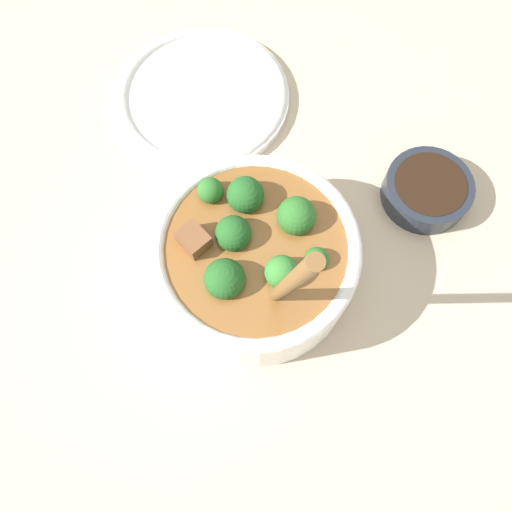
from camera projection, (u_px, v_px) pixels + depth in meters
name	position (u px, v px, depth m)	size (l,w,h in m)	color
ground_plane	(256.00, 274.00, 0.60)	(4.00, 4.00, 0.00)	#C6B293
stew_bowl	(256.00, 257.00, 0.55)	(0.22, 0.22, 0.30)	white
condiment_bowl	(427.00, 190.00, 0.62)	(0.11, 0.11, 0.03)	#232833
empty_plate	(203.00, 96.00, 0.68)	(0.24, 0.24, 0.02)	white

